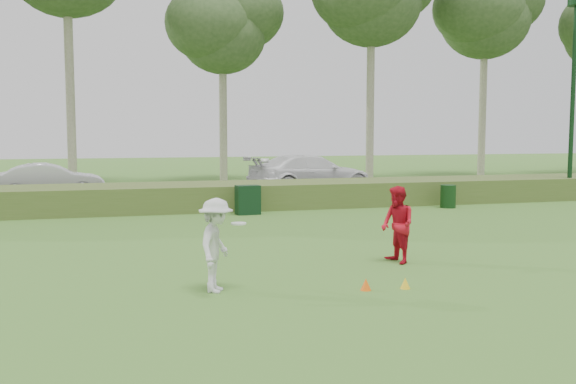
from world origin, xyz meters
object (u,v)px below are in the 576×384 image
object	(u,v)px
cone_yellow	(405,283)
car_mid	(50,181)
trash_bin	(448,196)
lamp_post	(574,62)
player_red	(398,225)
utility_cabinet	(248,200)
player_white	(216,245)
cone_orange	(366,284)
car_right	(311,173)

from	to	relation	value
cone_yellow	car_mid	distance (m)	19.36
cone_yellow	trash_bin	bearing A→B (deg)	57.03
lamp_post	player_red	xyz separation A→B (m)	(-12.40, -9.86, -4.77)
player_red	utility_cabinet	distance (m)	8.89
player_white	cone_orange	bearing A→B (deg)	-78.70
player_red	car_right	size ratio (longest dim) A/B	0.28
player_white	utility_cabinet	bearing A→B (deg)	9.79
player_red	car_mid	distance (m)	17.80
utility_cabinet	car_right	bearing A→B (deg)	51.25
cone_yellow	utility_cabinet	xyz separation A→B (m)	(-0.52, 10.88, 0.39)
lamp_post	trash_bin	xyz separation A→B (m)	(-6.25, -1.20, -5.17)
utility_cabinet	lamp_post	bearing A→B (deg)	-0.77
lamp_post	player_red	bearing A→B (deg)	-141.50
player_white	car_mid	distance (m)	17.68
lamp_post	car_right	distance (m)	11.85
lamp_post	car_mid	size ratio (longest dim) A/B	1.88
player_red	car_right	xyz separation A→B (m)	(2.97, 15.31, 0.08)
trash_bin	car_mid	world-z (taller)	car_mid
trash_bin	player_red	bearing A→B (deg)	-125.35
player_red	cone_yellow	xyz separation A→B (m)	(-0.83, -2.09, -0.72)
lamp_post	player_red	distance (m)	16.54
player_white	trash_bin	distance (m)	14.36
player_white	cone_yellow	world-z (taller)	player_white
lamp_post	cone_orange	distance (m)	19.12
utility_cabinet	car_mid	world-z (taller)	car_mid
player_red	car_right	bearing A→B (deg)	162.21
cone_orange	car_right	size ratio (longest dim) A/B	0.04
car_mid	car_right	size ratio (longest dim) A/B	0.75
player_white	utility_cabinet	size ratio (longest dim) A/B	1.67
player_red	trash_bin	size ratio (longest dim) A/B	1.95
utility_cabinet	player_red	bearing A→B (deg)	-86.50
lamp_post	cone_orange	size ratio (longest dim) A/B	38.73
utility_cabinet	car_mid	distance (m)	9.81
lamp_post	cone_yellow	bearing A→B (deg)	-137.89
lamp_post	utility_cabinet	distance (m)	14.70
player_white	utility_cabinet	world-z (taller)	player_white
lamp_post	cone_orange	world-z (taller)	lamp_post
lamp_post	car_mid	distance (m)	21.97
cone_orange	cone_yellow	world-z (taller)	cone_orange
player_white	cone_yellow	xyz separation A→B (m)	(3.27, -0.69, -0.72)
lamp_post	cone_yellow	distance (m)	18.66
cone_yellow	car_right	world-z (taller)	car_right
player_white	trash_bin	bearing A→B (deg)	-20.63
trash_bin	lamp_post	bearing A→B (deg)	10.87
player_red	utility_cabinet	xyz separation A→B (m)	(-1.35, 8.79, -0.33)
lamp_post	car_right	xyz separation A→B (m)	(-9.43, 5.45, -4.69)
lamp_post	trash_bin	size ratio (longest dim) A/B	9.73
car_right	lamp_post	bearing A→B (deg)	-130.05
cone_orange	utility_cabinet	bearing A→B (deg)	88.93
player_red	cone_orange	xyz separation A→B (m)	(-1.55, -2.01, -0.72)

